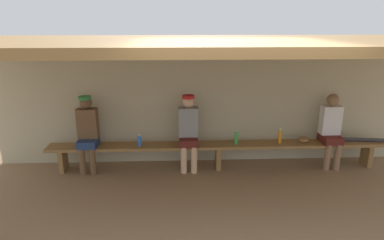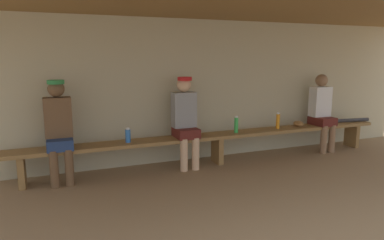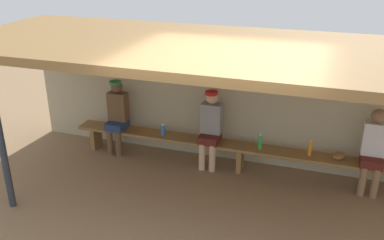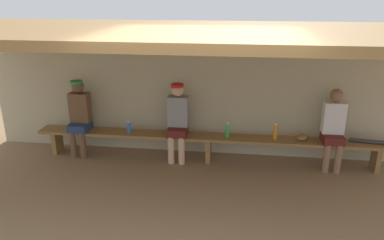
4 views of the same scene
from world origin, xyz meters
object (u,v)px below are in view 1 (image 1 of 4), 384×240
object	(u,v)px
baseball_bat	(365,140)
water_bottle_orange	(236,137)
bench	(218,148)
player_near_post	(331,128)
water_bottle_clear	(280,136)
player_in_blue	(188,129)
baseball_glove_dark_brown	(303,139)
water_bottle_blue	(140,140)
player_in_red	(88,130)

from	to	relation	value
baseball_bat	water_bottle_orange	bearing A→B (deg)	-172.14
water_bottle_orange	bench	bearing A→B (deg)	177.58
player_near_post	water_bottle_clear	distance (m)	0.92
bench	player_in_blue	world-z (taller)	player_in_blue
player_in_blue	water_bottle_clear	xyz separation A→B (m)	(1.64, -0.00, -0.16)
baseball_glove_dark_brown	baseball_bat	distance (m)	1.13
water_bottle_blue	bench	bearing A→B (deg)	0.46
baseball_glove_dark_brown	player_in_blue	bearing A→B (deg)	-59.36
baseball_glove_dark_brown	baseball_bat	world-z (taller)	baseball_glove_dark_brown
bench	baseball_glove_dark_brown	world-z (taller)	baseball_glove_dark_brown
baseball_bat	baseball_glove_dark_brown	bearing A→B (deg)	-174.29
player_in_blue	baseball_bat	distance (m)	3.22
water_bottle_blue	baseball_glove_dark_brown	xyz separation A→B (m)	(2.94, 0.05, -0.05)
player_in_red	water_bottle_clear	xyz separation A→B (m)	(3.38, -0.00, -0.16)
player_near_post	bench	bearing A→B (deg)	-179.91
bench	player_in_red	xyz separation A→B (m)	(-2.28, 0.00, 0.36)
player_near_post	water_bottle_clear	bearing A→B (deg)	-179.86
water_bottle_orange	water_bottle_blue	world-z (taller)	water_bottle_orange
player_near_post	water_bottle_clear	world-z (taller)	player_near_post
bench	baseball_glove_dark_brown	bearing A→B (deg)	1.32
water_bottle_clear	baseball_glove_dark_brown	size ratio (longest dim) A/B	1.12
player_in_red	baseball_glove_dark_brown	xyz separation A→B (m)	(3.83, 0.03, -0.24)
water_bottle_clear	baseball_bat	size ratio (longest dim) A/B	0.35
water_bottle_blue	baseball_glove_dark_brown	world-z (taller)	water_bottle_blue
water_bottle_orange	baseball_glove_dark_brown	distance (m)	1.24
player_in_blue	water_bottle_clear	world-z (taller)	player_in_blue
baseball_glove_dark_brown	baseball_bat	xyz separation A→B (m)	(1.12, -0.04, -0.01)
player_in_blue	water_bottle_orange	xyz separation A→B (m)	(0.85, -0.02, -0.16)
player_in_red	bench	bearing A→B (deg)	-0.09
player_near_post	water_bottle_clear	xyz separation A→B (m)	(-0.91, -0.00, -0.14)
player_in_red	player_in_blue	xyz separation A→B (m)	(1.75, 0.00, 0.00)
bench	player_near_post	size ratio (longest dim) A/B	4.49
water_bottle_blue	baseball_bat	bearing A→B (deg)	0.16
player_near_post	water_bottle_blue	size ratio (longest dim) A/B	6.51
baseball_bat	water_bottle_clear	bearing A→B (deg)	-172.50
water_bottle_orange	baseball_bat	distance (m)	2.36
bench	baseball_bat	xyz separation A→B (m)	(2.68, -0.00, 0.11)
water_bottle_orange	baseball_glove_dark_brown	size ratio (longest dim) A/B	1.09
player_in_red	baseball_glove_dark_brown	bearing A→B (deg)	0.48
player_in_red	water_bottle_clear	bearing A→B (deg)	-0.05
player_in_red	water_bottle_orange	distance (m)	2.60
water_bottle_orange	water_bottle_blue	distance (m)	1.70
bench	water_bottle_orange	size ratio (longest dim) A/B	22.99
water_bottle_clear	baseball_glove_dark_brown	xyz separation A→B (m)	(0.45, 0.04, -0.08)
bench	player_in_red	world-z (taller)	player_in_red
player_near_post	player_in_red	world-z (taller)	player_in_red
water_bottle_blue	baseball_bat	size ratio (longest dim) A/B	0.27
water_bottle_orange	baseball_glove_dark_brown	bearing A→B (deg)	2.28
bench	player_in_red	bearing A→B (deg)	179.91
bench	player_in_blue	size ratio (longest dim) A/B	4.46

